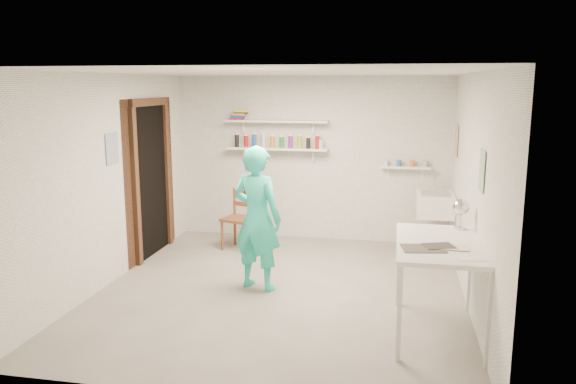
% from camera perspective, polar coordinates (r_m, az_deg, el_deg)
% --- Properties ---
extents(floor, '(4.00, 4.50, 0.02)m').
position_cam_1_polar(floor, '(6.40, -0.69, -10.03)').
color(floor, slate).
rests_on(floor, ground).
extents(ceiling, '(4.00, 4.50, 0.02)m').
position_cam_1_polar(ceiling, '(5.98, -0.74, 12.17)').
color(ceiling, silver).
rests_on(ceiling, wall_back).
extents(wall_back, '(4.00, 0.02, 2.40)m').
position_cam_1_polar(wall_back, '(8.28, 2.45, 3.41)').
color(wall_back, silver).
rests_on(wall_back, ground).
extents(wall_front, '(4.00, 0.02, 2.40)m').
position_cam_1_polar(wall_front, '(3.94, -7.37, -5.04)').
color(wall_front, silver).
rests_on(wall_front, ground).
extents(wall_left, '(0.02, 4.50, 2.40)m').
position_cam_1_polar(wall_left, '(6.77, -17.63, 1.23)').
color(wall_left, silver).
rests_on(wall_left, ground).
extents(wall_right, '(0.02, 4.50, 2.40)m').
position_cam_1_polar(wall_right, '(6.01, 18.41, 0.01)').
color(wall_right, silver).
rests_on(wall_right, ground).
extents(doorway_recess, '(0.02, 0.90, 2.00)m').
position_cam_1_polar(doorway_recess, '(7.72, -13.72, 1.06)').
color(doorway_recess, black).
rests_on(doorway_recess, wall_left).
extents(corridor_box, '(1.40, 1.50, 2.10)m').
position_cam_1_polar(corridor_box, '(8.03, -18.36, 1.55)').
color(corridor_box, brown).
rests_on(corridor_box, ground).
extents(door_lintel, '(0.06, 1.05, 0.10)m').
position_cam_1_polar(door_lintel, '(7.61, -13.94, 8.87)').
color(door_lintel, brown).
rests_on(door_lintel, wall_left).
extents(door_jamb_near, '(0.06, 0.10, 2.00)m').
position_cam_1_polar(door_jamb_near, '(7.27, -15.21, 0.39)').
color(door_jamb_near, brown).
rests_on(door_jamb_near, ground).
extents(door_jamb_far, '(0.06, 0.10, 2.00)m').
position_cam_1_polar(door_jamb_far, '(8.16, -12.15, 1.65)').
color(door_jamb_far, brown).
rests_on(door_jamb_far, ground).
extents(shelf_lower, '(1.50, 0.22, 0.03)m').
position_cam_1_polar(shelf_lower, '(8.22, -1.14, 4.42)').
color(shelf_lower, white).
rests_on(shelf_lower, wall_back).
extents(shelf_upper, '(1.50, 0.22, 0.03)m').
position_cam_1_polar(shelf_upper, '(8.18, -1.15, 7.20)').
color(shelf_upper, white).
rests_on(shelf_upper, wall_back).
extents(ledge_shelf, '(0.70, 0.14, 0.03)m').
position_cam_1_polar(ledge_shelf, '(8.11, 11.83, 2.47)').
color(ledge_shelf, white).
rests_on(ledge_shelf, wall_back).
extents(poster_left, '(0.01, 0.28, 0.36)m').
position_cam_1_polar(poster_left, '(6.76, -17.43, 4.22)').
color(poster_left, '#334C7F').
rests_on(poster_left, wall_left).
extents(poster_right_a, '(0.01, 0.34, 0.42)m').
position_cam_1_polar(poster_right_a, '(7.73, 16.73, 5.04)').
color(poster_right_a, '#995933').
rests_on(poster_right_a, wall_right).
extents(poster_right_b, '(0.01, 0.30, 0.38)m').
position_cam_1_polar(poster_right_b, '(5.42, 19.09, 2.05)').
color(poster_right_b, '#3F724C').
rests_on(poster_right_b, wall_right).
extents(belfast_sink, '(0.48, 0.60, 0.30)m').
position_cam_1_polar(belfast_sink, '(7.74, 14.71, -1.22)').
color(belfast_sink, white).
rests_on(belfast_sink, wall_right).
extents(man, '(0.69, 0.56, 1.63)m').
position_cam_1_polar(man, '(6.25, -3.14, -2.67)').
color(man, '#2AD6BA').
rests_on(man, ground).
extents(wall_clock, '(0.29, 0.13, 0.29)m').
position_cam_1_polar(wall_clock, '(6.41, -3.34, 0.14)').
color(wall_clock, beige).
rests_on(wall_clock, man).
extents(wooden_chair, '(0.49, 0.48, 0.86)m').
position_cam_1_polar(wooden_chair, '(7.84, -5.03, -2.76)').
color(wooden_chair, brown).
rests_on(wooden_chair, ground).
extents(work_table, '(0.79, 1.31, 0.88)m').
position_cam_1_polar(work_table, '(5.40, 15.05, -9.41)').
color(work_table, silver).
rests_on(work_table, ground).
extents(desk_lamp, '(0.16, 0.16, 0.16)m').
position_cam_1_polar(desk_lamp, '(5.74, 17.17, -1.47)').
color(desk_lamp, silver).
rests_on(desk_lamp, work_table).
extents(spray_cans, '(1.32, 0.06, 0.17)m').
position_cam_1_polar(spray_cans, '(8.21, -1.14, 5.11)').
color(spray_cans, black).
rests_on(spray_cans, shelf_lower).
extents(book_stack, '(0.26, 0.14, 0.14)m').
position_cam_1_polar(book_stack, '(8.31, -4.96, 7.81)').
color(book_stack, red).
rests_on(book_stack, shelf_upper).
extents(ledge_pots, '(0.48, 0.07, 0.09)m').
position_cam_1_polar(ledge_pots, '(8.10, 11.84, 2.88)').
color(ledge_pots, silver).
rests_on(ledge_pots, ledge_shelf).
extents(papers, '(0.30, 0.22, 0.02)m').
position_cam_1_polar(papers, '(5.26, 15.29, -4.85)').
color(papers, silver).
rests_on(papers, work_table).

